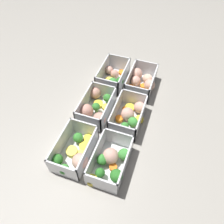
# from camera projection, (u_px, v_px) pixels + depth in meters

# --- Properties ---
(ground_plane) EXTENTS (4.00, 4.00, 0.00)m
(ground_plane) POSITION_uv_depth(u_px,v_px,m) (112.00, 116.00, 0.83)
(ground_plane) COLOR gray
(container_near_left) EXTENTS (0.18, 0.11, 0.07)m
(container_near_left) POSITION_uv_depth(u_px,v_px,m) (111.00, 162.00, 0.67)
(container_near_left) COLOR white
(container_near_left) RESTS_ON ground_plane
(container_near_center) EXTENTS (0.17, 0.11, 0.07)m
(container_near_center) POSITION_uv_depth(u_px,v_px,m) (130.00, 115.00, 0.80)
(container_near_center) COLOR white
(container_near_center) RESTS_ON ground_plane
(container_near_right) EXTENTS (0.18, 0.13, 0.07)m
(container_near_right) POSITION_uv_depth(u_px,v_px,m) (141.00, 81.00, 0.91)
(container_near_right) COLOR white
(container_near_right) RESTS_ON ground_plane
(container_far_left) EXTENTS (0.17, 0.11, 0.07)m
(container_far_left) POSITION_uv_depth(u_px,v_px,m) (75.00, 153.00, 0.70)
(container_far_left) COLOR white
(container_far_left) RESTS_ON ground_plane
(container_far_center) EXTENTS (0.18, 0.12, 0.07)m
(container_far_center) POSITION_uv_depth(u_px,v_px,m) (96.00, 107.00, 0.82)
(container_far_center) COLOR white
(container_far_center) RESTS_ON ground_plane
(container_far_right) EXTENTS (0.17, 0.11, 0.07)m
(container_far_right) POSITION_uv_depth(u_px,v_px,m) (113.00, 76.00, 0.93)
(container_far_right) COLOR white
(container_far_right) RESTS_ON ground_plane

